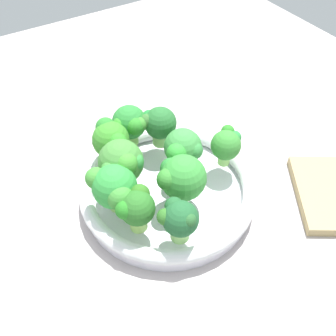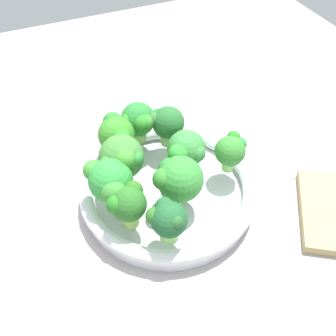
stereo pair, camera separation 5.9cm
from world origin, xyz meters
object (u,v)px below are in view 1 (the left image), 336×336
broccoli_floret_0 (181,178)px  broccoli_floret_5 (111,139)px  broccoli_floret_9 (132,123)px  bowl (168,190)px  broccoli_floret_3 (114,188)px  broccoli_floret_2 (226,144)px  broccoli_floret_8 (179,219)px  broccoli_floret_1 (183,148)px  broccoli_floret_4 (122,163)px  broccoli_floret_6 (137,208)px  broccoli_floret_7 (158,123)px

broccoli_floret_0 → broccoli_floret_5: (5.10, -12.13, 0.44)cm
broccoli_floret_0 → broccoli_floret_9: broccoli_floret_0 is taller
broccoli_floret_0 → broccoli_floret_9: 14.09cm
broccoli_floret_0 → broccoli_floret_5: size_ratio=1.01×
bowl → broccoli_floret_3: bearing=3.5°
bowl → broccoli_floret_2: (-10.00, 1.12, 5.77)cm
broccoli_floret_5 → broccoli_floret_8: broccoli_floret_5 is taller
broccoli_floret_1 → broccoli_floret_5: size_ratio=0.90×
broccoli_floret_1 → broccoli_floret_5: 11.25cm
broccoli_floret_4 → broccoli_floret_0: bearing=135.0°
broccoli_floret_6 → broccoli_floret_8: broccoli_floret_6 is taller
broccoli_floret_4 → broccoli_floret_1: bearing=175.1°
broccoli_floret_1 → broccoli_floret_0: bearing=54.4°
broccoli_floret_5 → broccoli_floret_1: bearing=142.6°
broccoli_floret_4 → broccoli_floret_8: 12.22cm
broccoli_floret_4 → broccoli_floret_7: 11.08cm
broccoli_floret_2 → broccoli_floret_5: (15.06, -9.76, 0.72)cm
broccoli_floret_9 → broccoli_floret_2: bearing=131.6°
broccoli_floret_2 → broccoli_floret_0: bearing=13.4°
broccoli_floret_2 → broccoli_floret_5: size_ratio=0.85×
bowl → broccoli_floret_3: (9.10, 0.56, 6.49)cm
broccoli_floret_0 → broccoli_floret_4: (6.18, -6.18, 0.84)cm
broccoli_floret_3 → broccoli_floret_6: 4.53cm
broccoli_floret_2 → broccoli_floret_7: (6.68, -9.55, 0.42)cm
broccoli_floret_2 → broccoli_floret_4: (16.14, -3.81, 1.13)cm
broccoli_floret_9 → broccoli_floret_1: bearing=115.9°
broccoli_floret_1 → broccoli_floret_3: broccoli_floret_3 is taller
broccoli_floret_0 → broccoli_floret_8: (4.10, 5.82, -0.21)cm
broccoli_floret_2 → broccoli_floret_7: bearing=-55.0°
bowl → broccoli_floret_0: bearing=90.7°
broccoli_floret_3 → broccoli_floret_9: 14.15cm
broccoli_floret_3 → broccoli_floret_9: broccoli_floret_3 is taller
bowl → broccoli_floret_3: broccoli_floret_3 is taller
broccoli_floret_2 → broccoli_floret_1: bearing=-25.6°
broccoli_floret_3 → broccoli_floret_4: size_ratio=0.95×
broccoli_floret_0 → broccoli_floret_4: bearing=-45.0°
bowl → broccoli_floret_6: size_ratio=4.20×
broccoli_floret_1 → broccoli_floret_9: broccoli_floret_9 is taller
broccoli_floret_2 → broccoli_floret_7: size_ratio=0.88×
broccoli_floret_0 → broccoli_floret_6: (8.00, 1.43, -0.03)cm
broccoli_floret_1 → broccoli_floret_8: broccoli_floret_1 is taller
broccoli_floret_9 → broccoli_floret_3: bearing=52.0°
broccoli_floret_4 → bowl: bearing=156.3°
broccoli_floret_2 → broccoli_floret_9: size_ratio=0.86×
broccoli_floret_9 → broccoli_floret_8: bearing=79.6°
bowl → broccoli_floret_9: size_ratio=3.85×
broccoli_floret_3 → broccoli_floret_6: size_ratio=1.18×
broccoli_floret_1 → broccoli_floret_4: (9.99, -0.86, 1.27)cm
bowl → broccoli_floret_9: broccoli_floret_9 is taller
broccoli_floret_1 → bowl: bearing=25.5°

